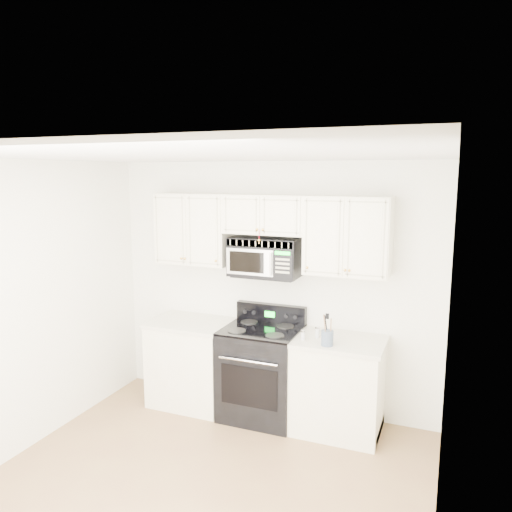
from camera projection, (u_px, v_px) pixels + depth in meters
The scene contains 9 objects.
room at pixel (190, 336), 3.65m from camera, with size 3.51×3.51×2.61m.
base_cabinet_left at pixel (192, 365), 5.40m from camera, with size 0.86×0.65×0.92m.
base_cabinet_right at pixel (338, 388), 4.82m from camera, with size 0.86×0.65×0.92m.
range at pixel (262, 371), 5.09m from camera, with size 0.76×0.69×1.12m.
upper_cabinets at pixel (267, 228), 4.99m from camera, with size 2.44×0.37×0.75m.
microwave at pixel (265, 257), 5.03m from camera, with size 0.71×0.40×0.39m.
utensil_crock at pixel (327, 338), 4.56m from camera, with size 0.11×0.11×0.30m.
shaker_salt at pixel (303, 335), 4.71m from camera, with size 0.04×0.04×0.09m.
shaker_pepper at pixel (317, 332), 4.78m from camera, with size 0.05×0.05×0.11m.
Camera 1 is at (1.75, -3.07, 2.48)m, focal length 35.00 mm.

